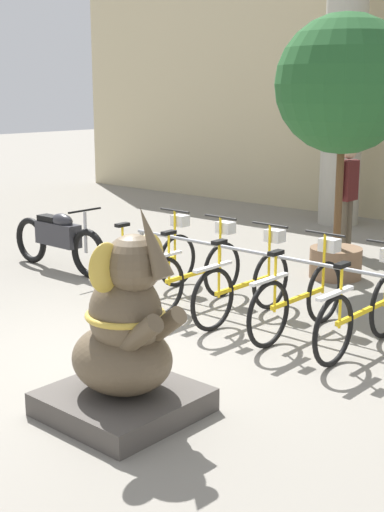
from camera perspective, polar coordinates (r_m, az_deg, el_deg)
ground_plane at (r=6.83m, az=-6.76°, el=-8.30°), size 60.00×60.00×0.00m
column_left at (r=13.59m, az=12.09°, el=13.50°), size 0.94×0.94×5.16m
bike_rack at (r=7.90m, az=4.67°, el=-0.70°), size 3.52×0.05×0.77m
bicycle_0 at (r=8.80m, az=-3.34°, el=-0.51°), size 0.48×1.72×1.01m
bicycle_1 at (r=8.33m, az=0.32°, el=-1.28°), size 0.48×1.72×1.01m
bicycle_2 at (r=7.88m, az=4.28°, el=-2.17°), size 0.48×1.72×1.01m
bicycle_3 at (r=7.46m, az=8.64°, el=-3.17°), size 0.48×1.72×1.01m
bicycle_4 at (r=7.11m, az=13.57°, el=-4.23°), size 0.48×1.72×1.01m
elephant_statue at (r=5.54m, az=-5.36°, el=-7.13°), size 1.08×1.08×1.71m
motorcycle at (r=10.14m, az=-10.61°, el=1.39°), size 1.96×0.55×0.93m
person_pedestrian at (r=11.26m, az=12.34°, el=5.31°), size 0.22×0.47×1.67m
potted_tree at (r=9.54m, az=12.04°, el=12.80°), size 1.78×1.78×3.44m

